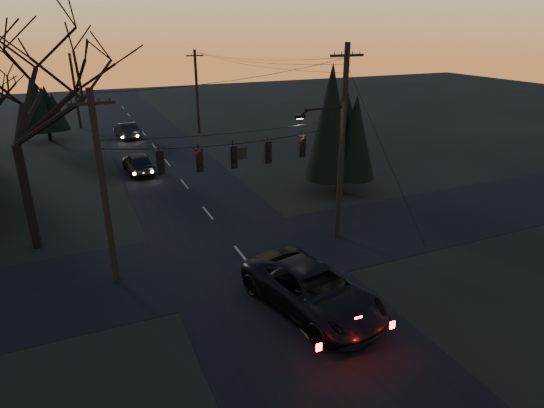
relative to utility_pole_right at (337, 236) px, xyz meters
name	(u,v)px	position (x,y,z in m)	size (l,w,h in m)	color
ground_plane	(353,394)	(-5.50, -10.00, 0.00)	(160.00, 160.00, 0.00)	black
main_road	(191,193)	(-5.50, 10.00, 0.01)	(8.00, 120.00, 0.02)	black
cross_road	(242,255)	(-5.50, 0.00, 0.01)	(60.00, 7.00, 0.02)	black
utility_pole_right	(337,236)	(0.00, 0.00, 0.00)	(5.00, 0.30, 10.00)	black
utility_pole_left	(117,281)	(-11.50, 0.00, 0.00)	(1.80, 0.30, 8.50)	black
utility_pole_far_r	(199,133)	(0.00, 28.00, 0.00)	(1.80, 0.30, 8.50)	black
utility_pole_far_l	(81,128)	(-11.50, 36.00, 0.00)	(0.30, 0.30, 8.00)	black
span_signal_assembly	(234,155)	(-5.74, 0.00, 5.22)	(11.50, 0.44, 1.62)	black
bare_tree_left	(7,99)	(-14.88, 5.17, 7.59)	(9.71, 9.71, 10.85)	black
evergreen_right	(341,129)	(3.93, 6.34, 4.35)	(4.11, 4.11, 7.52)	black
evergreen_dist	(45,106)	(-14.52, 30.70, 3.40)	(4.00, 4.00, 5.61)	black
suv_near	(312,290)	(-4.51, -5.47, 0.91)	(3.02, 6.56, 1.82)	black
sedan_oncoming_a	(138,163)	(-8.05, 16.21, 0.80)	(1.89, 4.70, 1.60)	black
sedan_oncoming_b	(127,130)	(-7.34, 28.86, 0.78)	(1.64, 4.72, 1.55)	black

